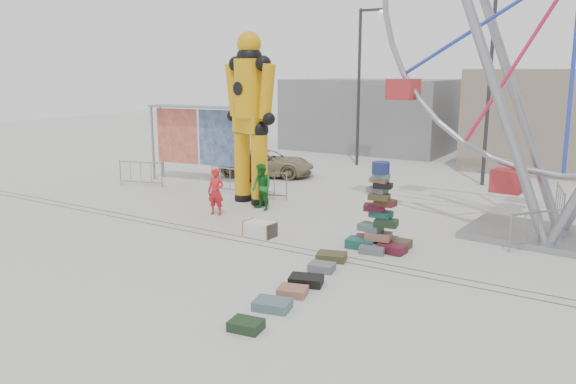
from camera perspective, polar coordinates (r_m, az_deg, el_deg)
The scene contains 25 objects.
ground at distance 15.57m, azimuth -3.35°, elevation -6.16°, with size 90.00×90.00×0.00m, color #9E9E99.
track_line_near at distance 16.04m, azimuth -2.10°, elevation -5.58°, with size 40.00×0.04×0.01m, color #47443F.
track_line_far at distance 16.36m, azimuth -1.31°, elevation -5.22°, with size 40.00×0.04×0.01m, color #47443F.
building_left at distance 37.12m, azimuth 8.92°, elevation 7.84°, with size 10.00×8.00×4.40m, color gray.
lamp_post_right at distance 25.63m, azimuth 20.01°, elevation 10.52°, with size 1.41×0.25×8.00m.
lamp_post_left at distance 29.78m, azimuth 7.39°, elevation 11.27°, with size 1.41×0.25×8.00m.
suitcase_tower at distance 15.93m, azimuth 9.23°, elevation -3.28°, with size 1.73×1.54×2.47m.
crash_test_dummy at distance 20.87m, azimuth -3.88°, elevation 8.11°, with size 2.59×1.14×6.50m.
banner_scaffold at distance 25.39m, azimuth -9.14°, elevation 6.74°, with size 4.78×1.46×3.41m.
steamer_trunk at distance 17.03m, azimuth -2.87°, elevation -3.77°, with size 0.94×0.54×0.44m, color silver.
row_case_0 at distance 14.95m, azimuth 4.45°, elevation -6.56°, with size 0.76×0.55×0.20m, color #434021.
row_case_1 at distance 14.16m, azimuth 3.45°, elevation -7.62°, with size 0.62×0.48×0.20m, color slate.
row_case_2 at distance 13.27m, azimuth 1.85°, elevation -8.97°, with size 0.77×0.53×0.21m, color black.
row_case_3 at distance 12.69m, azimuth 0.48°, elevation -10.05°, with size 0.63×0.51×0.18m, color #99634E.
row_case_4 at distance 11.99m, azimuth -1.61°, elevation -11.37°, with size 0.76×0.55×0.20m, color slate.
row_case_5 at distance 11.14m, azimuth -4.28°, elevation -13.33°, with size 0.63×0.48×0.20m, color #1B321C.
barricade_dummy_a at distance 25.18m, azimuth -14.73°, elevation 1.82°, with size 2.00×0.10×1.10m, color gray, non-canonical shape.
barricade_dummy_b at distance 22.90m, azimuth -5.90°, elevation 1.16°, with size 2.00×0.10×1.10m, color gray, non-canonical shape.
barricade_dummy_c at distance 21.92m, azimuth -2.64°, elevation 0.72°, with size 2.00×0.10×1.10m, color gray, non-canonical shape.
barricade_wheel_front at distance 17.27m, azimuth 24.05°, elevation -3.47°, with size 2.00×0.10×1.10m, color gray, non-canonical shape.
barricade_wheel_back at distance 20.87m, azimuth 25.89°, elevation -1.08°, with size 2.00×0.10×1.10m, color gray, non-canonical shape.
pedestrian_red at distance 19.54m, azimuth -7.34°, elevation 0.02°, with size 0.59×0.39×1.63m, color red.
pedestrian_green at distance 20.08m, azimuth -2.70°, elevation 0.50°, with size 0.81×0.63×1.67m, color #19661E.
pedestrian_black at distance 21.57m, azimuth -3.61°, elevation 1.48°, with size 1.06×0.44×1.81m, color black.
parked_suv at distance 26.76m, azimuth -2.19°, elevation 2.96°, with size 2.06×4.47×1.24m, color #907E5D.
Camera 1 is at (8.61, -12.02, 4.88)m, focal length 35.00 mm.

